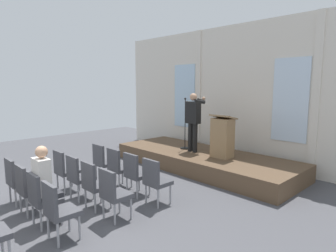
{
  "coord_description": "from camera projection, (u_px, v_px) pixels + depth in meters",
  "views": [
    {
      "loc": [
        5.12,
        -1.29,
        2.39
      ],
      "look_at": [
        -0.09,
        3.73,
        1.34
      ],
      "focal_mm": 30.84,
      "sensor_mm": 36.0,
      "label": 1
    }
  ],
  "objects": [
    {
      "name": "lectern",
      "position": [
        222.0,
        137.0,
        7.69
      ],
      "size": [
        0.6,
        0.48,
        1.16
      ],
      "color": "#93724C",
      "rests_on": "stage_platform"
    },
    {
      "name": "chair_r2_c2",
      "position": [
        41.0,
        196.0,
        4.83
      ],
      "size": [
        0.46,
        0.44,
        0.94
      ],
      "color": "#99999E",
      "rests_on": "ground"
    },
    {
      "name": "chair_r1_c3",
      "position": [
        113.0,
        191.0,
        5.04
      ],
      "size": [
        0.46,
        0.44,
        0.94
      ],
      "color": "#99999E",
      "rests_on": "ground"
    },
    {
      "name": "chair_r0_c1",
      "position": [
        118.0,
        166.0,
        6.65
      ],
      "size": [
        0.46,
        0.44,
        0.94
      ],
      "color": "#99999E",
      "rests_on": "ground"
    },
    {
      "name": "chair_r2_c3",
      "position": [
        58.0,
        208.0,
        4.37
      ],
      "size": [
        0.46,
        0.44,
        0.94
      ],
      "color": "#99999E",
      "rests_on": "ground"
    },
    {
      "name": "chair_r0_c3",
      "position": [
        155.0,
        179.0,
        5.72
      ],
      "size": [
        0.46,
        0.44,
        0.94
      ],
      "color": "#99999E",
      "rests_on": "ground"
    },
    {
      "name": "ground_plane",
      "position": [
        13.0,
        227.0,
        4.88
      ],
      "size": [
        16.51,
        16.51,
        0.0
      ],
      "primitive_type": "plane",
      "color": "#4C4C51"
    },
    {
      "name": "chair_r0_c2",
      "position": [
        135.0,
        172.0,
        6.18
      ],
      "size": [
        0.46,
        0.44,
        0.94
      ],
      "color": "#99999E",
      "rests_on": "ground"
    },
    {
      "name": "chair_r1_c2",
      "position": [
        94.0,
        182.0,
        5.51
      ],
      "size": [
        0.46,
        0.44,
        0.94
      ],
      "color": "#99999E",
      "rests_on": "ground"
    },
    {
      "name": "audience_r2_c2",
      "position": [
        45.0,
        182.0,
        4.85
      ],
      "size": [
        0.36,
        0.39,
        1.39
      ],
      "color": "#2D2D33",
      "rests_on": "ground"
    },
    {
      "name": "chair_r1_c0",
      "position": [
        64.0,
        168.0,
        6.44
      ],
      "size": [
        0.46,
        0.44,
        0.94
      ],
      "color": "#99999E",
      "rests_on": "ground"
    },
    {
      "name": "speaker",
      "position": [
        193.0,
        118.0,
        8.29
      ],
      "size": [
        0.5,
        0.69,
        1.69
      ],
      "color": "black",
      "rests_on": "stage_platform"
    },
    {
      "name": "chair_r1_c1",
      "position": [
        78.0,
        175.0,
        5.97
      ],
      "size": [
        0.46,
        0.44,
        0.94
      ],
      "color": "#99999E",
      "rests_on": "ground"
    },
    {
      "name": "chair_r0_c0",
      "position": [
        103.0,
        160.0,
        7.11
      ],
      "size": [
        0.46,
        0.44,
        0.94
      ],
      "color": "#99999E",
      "rests_on": "ground"
    },
    {
      "name": "mic_stand",
      "position": [
        185.0,
        138.0,
        8.75
      ],
      "size": [
        0.28,
        0.28,
        1.56
      ],
      "color": "black",
      "rests_on": "stage_platform"
    },
    {
      "name": "chair_r2_c0",
      "position": [
        17.0,
        178.0,
        5.76
      ],
      "size": [
        0.46,
        0.44,
        0.94
      ],
      "color": "#99999E",
      "rests_on": "ground"
    },
    {
      "name": "stage_platform",
      "position": [
        203.0,
        160.0,
        8.31
      ],
      "size": [
        5.47,
        2.02,
        0.45
      ],
      "primitive_type": "cube",
      "color": "brown",
      "rests_on": "ground"
    },
    {
      "name": "chair_r2_c1",
      "position": [
        28.0,
        186.0,
        5.3
      ],
      "size": [
        0.46,
        0.44,
        0.94
      ],
      "color": "#99999E",
      "rests_on": "ground"
    },
    {
      "name": "rear_partition",
      "position": [
        231.0,
        95.0,
        8.93
      ],
      "size": [
        9.45,
        0.14,
        4.16
      ],
      "color": "silver",
      "rests_on": "ground"
    }
  ]
}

